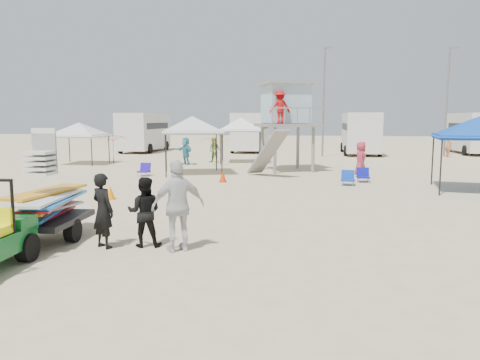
# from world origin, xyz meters

# --- Properties ---
(ground) EXTENTS (140.00, 140.00, 0.00)m
(ground) POSITION_xyz_m (0.00, 0.00, 0.00)
(ground) COLOR beige
(ground) RESTS_ON ground
(surf_trailer) EXTENTS (1.51, 2.63, 2.29)m
(surf_trailer) POSITION_xyz_m (-3.74, 1.35, 0.93)
(surf_trailer) COLOR black
(surf_trailer) RESTS_ON ground
(man_left) EXTENTS (0.72, 0.63, 1.65)m
(man_left) POSITION_xyz_m (-2.22, 1.05, 0.82)
(man_left) COLOR black
(man_left) RESTS_ON ground
(man_mid) EXTENTS (0.84, 0.71, 1.55)m
(man_mid) POSITION_xyz_m (-1.37, 1.30, 0.77)
(man_mid) COLOR black
(man_mid) RESTS_ON ground
(man_right) EXTENTS (1.22, 1.02, 1.96)m
(man_right) POSITION_xyz_m (-0.52, 1.05, 0.98)
(man_right) COLOR silver
(man_right) RESTS_ON ground
(lifeguard_tower) EXTENTS (3.79, 3.79, 4.59)m
(lifeguard_tower) POSITION_xyz_m (0.82, 16.97, 3.42)
(lifeguard_tower) COLOR gray
(lifeguard_tower) RESTS_ON ground
(canopy_white_a) EXTENTS (3.59, 3.59, 3.34)m
(canopy_white_a) POSITION_xyz_m (-3.79, 14.82, 2.79)
(canopy_white_a) COLOR black
(canopy_white_a) RESTS_ON ground
(canopy_white_b) EXTENTS (2.97, 2.97, 2.97)m
(canopy_white_b) POSITION_xyz_m (-12.00, 18.73, 2.42)
(canopy_white_b) COLOR black
(canopy_white_b) RESTS_ON ground
(canopy_white_c) EXTENTS (2.98, 2.98, 3.28)m
(canopy_white_c) POSITION_xyz_m (-2.30, 21.35, 2.73)
(canopy_white_c) COLOR black
(canopy_white_c) RESTS_ON ground
(umbrella_a) EXTENTS (2.69, 2.71, 1.87)m
(umbrella_a) POSITION_xyz_m (-10.21, 19.53, 0.93)
(umbrella_a) COLOR #AF1712
(umbrella_a) RESTS_ON ground
(umbrella_b) EXTENTS (2.65, 2.67, 1.82)m
(umbrella_b) POSITION_xyz_m (-3.44, 18.62, 0.91)
(umbrella_b) COLOR #CCD112
(umbrella_b) RESTS_ON ground
(cone_near) EXTENTS (0.34, 0.34, 0.50)m
(cone_near) POSITION_xyz_m (-4.71, 6.91, 0.25)
(cone_near) COLOR orange
(cone_near) RESTS_ON ground
(cone_far) EXTENTS (0.34, 0.34, 0.50)m
(cone_far) POSITION_xyz_m (-1.67, 11.92, 0.25)
(cone_far) COLOR red
(cone_far) RESTS_ON ground
(beach_chair_a) EXTENTS (0.59, 0.63, 0.64)m
(beach_chair_a) POSITION_xyz_m (-5.93, 13.62, 0.31)
(beach_chair_a) COLOR #240FAA
(beach_chair_a) RESTS_ON ground
(beach_chair_b) EXTENTS (0.55, 0.59, 0.64)m
(beach_chair_b) POSITION_xyz_m (4.52, 12.95, 0.31)
(beach_chair_b) COLOR #0E139D
(beach_chair_b) RESTS_ON ground
(beach_chair_c) EXTENTS (0.64, 0.69, 0.64)m
(beach_chair_c) POSITION_xyz_m (3.77, 11.81, 0.31)
(beach_chair_c) COLOR #0F39AD
(beach_chair_c) RESTS_ON ground
(rv_far_left) EXTENTS (2.64, 6.80, 3.25)m
(rv_far_left) POSITION_xyz_m (-12.00, 29.99, 1.80)
(rv_far_left) COLOR silver
(rv_far_left) RESTS_ON ground
(rv_mid_left) EXTENTS (2.65, 6.50, 3.25)m
(rv_mid_left) POSITION_xyz_m (-3.00, 31.49, 1.80)
(rv_mid_left) COLOR silver
(rv_mid_left) RESTS_ON ground
(rv_mid_right) EXTENTS (2.64, 7.00, 3.25)m
(rv_mid_right) POSITION_xyz_m (6.00, 29.99, 1.80)
(rv_mid_right) COLOR silver
(rv_mid_right) RESTS_ON ground
(rv_far_right) EXTENTS (2.64, 6.60, 3.25)m
(rv_far_right) POSITION_xyz_m (15.00, 31.49, 1.80)
(rv_far_right) COLOR silver
(rv_far_right) RESTS_ON ground
(light_pole_left) EXTENTS (0.14, 0.14, 8.00)m
(light_pole_left) POSITION_xyz_m (3.00, 27.00, 4.00)
(light_pole_left) COLOR slate
(light_pole_left) RESTS_ON ground
(light_pole_right) EXTENTS (0.14, 0.14, 8.00)m
(light_pole_right) POSITION_xyz_m (12.00, 28.50, 4.00)
(light_pole_right) COLOR slate
(light_pole_right) RESTS_ON ground
(distant_beachgoers) EXTENTS (18.56, 13.66, 1.81)m
(distant_beachgoers) POSITION_xyz_m (-0.08, 20.08, 0.84)
(distant_beachgoers) COLOR teal
(distant_beachgoers) RESTS_ON ground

